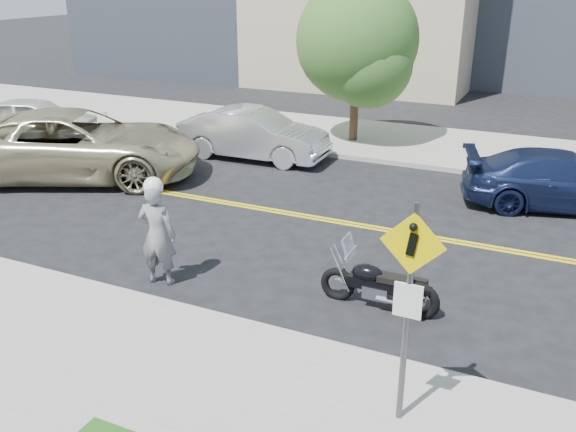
% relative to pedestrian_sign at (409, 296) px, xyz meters
% --- Properties ---
extents(ground_plane, '(120.00, 120.00, 0.00)m').
position_rel_pedestrian_sign_xyz_m(ground_plane, '(-4.20, 6.31, -1.96)').
color(ground_plane, black).
rests_on(ground_plane, ground).
extents(sidewalk_near, '(60.00, 5.00, 0.15)m').
position_rel_pedestrian_sign_xyz_m(sidewalk_near, '(-4.20, -1.19, -1.89)').
color(sidewalk_near, '#9E9B91').
rests_on(sidewalk_near, ground_plane).
extents(sidewalk_far, '(60.00, 5.00, 0.15)m').
position_rel_pedestrian_sign_xyz_m(sidewalk_far, '(-4.20, 13.81, -1.89)').
color(sidewalk_far, '#9E9B91').
rests_on(sidewalk_far, ground_plane).
extents(pedestrian_sign, '(0.78, 0.08, 3.00)m').
position_rel_pedestrian_sign_xyz_m(pedestrian_sign, '(0.00, 0.00, 0.00)').
color(pedestrian_sign, '#4C4C51').
rests_on(pedestrian_sign, sidewalk_near).
extents(motorcyclist, '(0.80, 0.60, 2.13)m').
position_rel_pedestrian_sign_xyz_m(motorcyclist, '(-5.21, 2.02, -0.90)').
color(motorcyclist, silver).
rests_on(motorcyclist, ground).
extents(motorcycle, '(2.09, 0.64, 1.27)m').
position_rel_pedestrian_sign_xyz_m(motorcycle, '(-1.14, 2.86, -1.33)').
color(motorcycle, black).
rests_on(motorcycle, ground).
extents(suv, '(7.67, 5.80, 1.93)m').
position_rel_pedestrian_sign_xyz_m(suv, '(-11.20, 6.39, -0.99)').
color(suv, tan).
rests_on(suv, ground).
extents(parked_car_white, '(4.65, 3.00, 1.47)m').
position_rel_pedestrian_sign_xyz_m(parked_car_white, '(-15.67, 9.18, -1.22)').
color(parked_car_white, white).
rests_on(parked_car_white, ground).
extents(parked_car_silver, '(4.81, 1.79, 1.57)m').
position_rel_pedestrian_sign_xyz_m(parked_car_silver, '(-7.50, 10.23, -1.18)').
color(parked_car_silver, '#B9BBC1').
rests_on(parked_car_silver, ground).
extents(parked_car_blue, '(5.24, 3.17, 1.42)m').
position_rel_pedestrian_sign_xyz_m(parked_car_blue, '(1.58, 9.60, -1.25)').
color(parked_car_blue, '#182349').
rests_on(parked_car_blue, ground).
extents(tree_far_a, '(4.02, 4.02, 5.49)m').
position_rel_pedestrian_sign_xyz_m(tree_far_a, '(-5.20, 13.23, 1.51)').
color(tree_far_a, '#382619').
rests_on(tree_far_a, ground).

